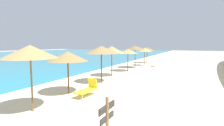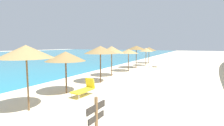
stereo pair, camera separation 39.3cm
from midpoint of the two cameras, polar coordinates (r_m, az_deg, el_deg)
The scene contains 13 objects.
ground_plane at distance 16.30m, azimuth 8.57°, elevation -4.36°, with size 160.00×160.00×0.00m, color beige.
beach_umbrella_0 at distance 8.19m, azimuth -26.85°, elevation 3.34°, with size 2.35×2.35×2.92m.
beach_umbrella_1 at distance 10.49m, azimuth -15.54°, elevation 2.12°, with size 2.38×2.38×2.54m.
beach_umbrella_2 at distance 13.11m, azimuth -4.42°, elevation 4.39°, with size 2.51×2.51×2.85m.
beach_umbrella_3 at distance 15.87m, azimuth -0.80°, elevation 4.46°, with size 2.29×2.29×2.81m.
beach_umbrella_4 at distance 18.92m, azimuth 4.73°, elevation 3.89°, with size 2.20×2.20×2.47m.
beach_umbrella_5 at distance 21.87m, azimuth 7.23°, elevation 5.06°, with size 2.53×2.53×2.83m.
beach_umbrella_6 at distance 24.55m, azimuth 10.33°, elevation 4.36°, with size 1.94×1.94×2.52m.
beach_umbrella_7 at distance 27.97m, azimuth 11.21°, elevation 4.58°, with size 2.33×2.33×2.57m.
lounge_chair_0 at distance 23.81m, azimuth 13.40°, elevation -0.20°, with size 1.71×1.21×0.95m.
lounge_chair_1 at distance 10.08m, azimuth -9.33°, elevation -8.45°, with size 1.52×0.73×0.94m.
wooden_signpost at distance 4.78m, azimuth -4.11°, elevation -18.34°, with size 0.84×0.09×1.56m.
cooler_box at distance 22.16m, azimuth 11.63°, elevation -1.13°, with size 0.48×0.32×0.42m, color white.
Camera 1 is at (-15.44, -4.47, 2.91)m, focal length 27.49 mm.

